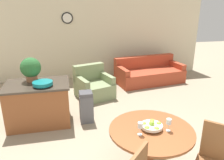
# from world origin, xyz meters

# --- Properties ---
(wall_back) EXTENTS (8.00, 0.09, 2.70)m
(wall_back) POSITION_xyz_m (-0.00, 5.80, 1.35)
(wall_back) COLOR beige
(wall_back) RESTS_ON ground_plane
(dining_table) EXTENTS (1.20, 1.20, 0.75)m
(dining_table) POSITION_xyz_m (0.26, 0.91, 0.58)
(dining_table) COLOR brown
(dining_table) RESTS_ON ground_plane
(dining_chair_near_right) EXTENTS (0.59, 0.59, 0.99)m
(dining_chair_near_right) POSITION_xyz_m (0.91, 0.38, 0.53)
(dining_chair_near_right) COLOR brown
(dining_chair_near_right) RESTS_ON ground_plane
(fruit_bowl) EXTENTS (0.31, 0.31, 0.13)m
(fruit_bowl) POSITION_xyz_m (0.26, 0.90, 0.80)
(fruit_bowl) COLOR silver
(fruit_bowl) RESTS_ON dining_table
(wine_glass_left) EXTENTS (0.07, 0.07, 0.18)m
(wine_glass_left) POSITION_xyz_m (0.05, 0.81, 0.88)
(wine_glass_left) COLOR silver
(wine_glass_left) RESTS_ON dining_table
(wine_glass_right) EXTENTS (0.07, 0.07, 0.18)m
(wine_glass_right) POSITION_xyz_m (0.47, 0.81, 0.88)
(wine_glass_right) COLOR silver
(wine_glass_right) RESTS_ON dining_table
(kitchen_island) EXTENTS (1.29, 0.89, 0.89)m
(kitchen_island) POSITION_xyz_m (-1.46, 2.82, 0.45)
(kitchen_island) COLOR brown
(kitchen_island) RESTS_ON ground_plane
(teal_bowl) EXTENTS (0.39, 0.39, 0.09)m
(teal_bowl) POSITION_xyz_m (-1.33, 2.64, 0.95)
(teal_bowl) COLOR #147A7F
(teal_bowl) RESTS_ON kitchen_island
(potted_plant) EXTENTS (0.42, 0.42, 0.50)m
(potted_plant) POSITION_xyz_m (-1.57, 3.01, 1.16)
(potted_plant) COLOR #A36642
(potted_plant) RESTS_ON kitchen_island
(trash_bin) EXTENTS (0.28, 0.30, 0.67)m
(trash_bin) POSITION_xyz_m (-0.49, 2.67, 0.33)
(trash_bin) COLOR #56565B
(trash_bin) RESTS_ON ground_plane
(couch) EXTENTS (2.25, 1.28, 0.81)m
(couch) POSITION_xyz_m (1.79, 4.84, 0.28)
(couch) COLOR #B24228
(couch) RESTS_ON ground_plane
(armchair) EXTENTS (1.11, 1.13, 0.85)m
(armchair) POSITION_xyz_m (-0.15, 4.02, 0.29)
(armchair) COLOR gray
(armchair) RESTS_ON ground_plane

